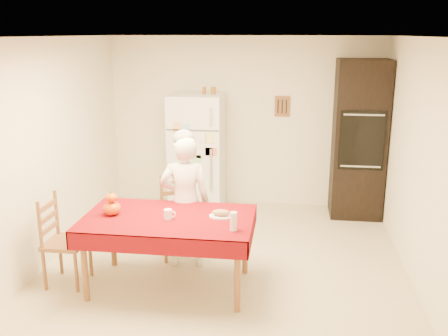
% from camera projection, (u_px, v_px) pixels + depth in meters
% --- Properties ---
extents(floor, '(4.50, 4.50, 0.00)m').
position_uv_depth(floor, '(224.00, 267.00, 5.59)').
color(floor, '#C0B08B').
rests_on(floor, ground).
extents(room_shell, '(4.02, 4.52, 2.51)m').
position_uv_depth(room_shell, '(225.00, 124.00, 5.16)').
color(room_shell, beige).
rests_on(room_shell, ground).
extents(refrigerator, '(0.75, 0.74, 1.70)m').
position_uv_depth(refrigerator, '(197.00, 153.00, 7.25)').
color(refrigerator, white).
rests_on(refrigerator, floor).
extents(oven_cabinet, '(0.70, 0.62, 2.20)m').
position_uv_depth(oven_cabinet, '(359.00, 140.00, 6.93)').
color(oven_cabinet, black).
rests_on(oven_cabinet, floor).
extents(dining_table, '(1.70, 1.00, 0.76)m').
position_uv_depth(dining_table, '(168.00, 224.00, 4.99)').
color(dining_table, brown).
rests_on(dining_table, floor).
extents(chair_far, '(0.53, 0.52, 0.95)m').
position_uv_depth(chair_far, '(178.00, 213.00, 5.82)').
color(chair_far, brown).
rests_on(chair_far, floor).
extents(chair_left, '(0.40, 0.42, 0.95)m').
position_uv_depth(chair_left, '(60.00, 237.00, 5.12)').
color(chair_left, brown).
rests_on(chair_left, floor).
extents(seated_woman, '(0.60, 0.45, 1.49)m').
position_uv_depth(seated_woman, '(185.00, 202.00, 5.47)').
color(seated_woman, white).
rests_on(seated_woman, floor).
extents(coffee_mug, '(0.08, 0.08, 0.10)m').
position_uv_depth(coffee_mug, '(168.00, 214.00, 4.91)').
color(coffee_mug, white).
rests_on(coffee_mug, dining_table).
extents(pumpkin_lower, '(0.18, 0.18, 0.14)m').
position_uv_depth(pumpkin_lower, '(112.00, 208.00, 5.02)').
color(pumpkin_lower, orange).
rests_on(pumpkin_lower, dining_table).
extents(pumpkin_upper, '(0.12, 0.12, 0.09)m').
position_uv_depth(pumpkin_upper, '(111.00, 198.00, 4.99)').
color(pumpkin_upper, '#D33704').
rests_on(pumpkin_upper, pumpkin_lower).
extents(wine_glass, '(0.07, 0.07, 0.18)m').
position_uv_depth(wine_glass, '(234.00, 221.00, 4.62)').
color(wine_glass, white).
rests_on(wine_glass, dining_table).
extents(bread_plate, '(0.24, 0.24, 0.02)m').
position_uv_depth(bread_plate, '(221.00, 216.00, 4.96)').
color(bread_plate, white).
rests_on(bread_plate, dining_table).
extents(bread_loaf, '(0.18, 0.10, 0.06)m').
position_uv_depth(bread_loaf, '(221.00, 213.00, 4.95)').
color(bread_loaf, '#9F794E').
rests_on(bread_loaf, bread_plate).
extents(spice_jar_left, '(0.05, 0.05, 0.10)m').
position_uv_depth(spice_jar_left, '(204.00, 90.00, 7.04)').
color(spice_jar_left, brown).
rests_on(spice_jar_left, refrigerator).
extents(spice_jar_mid, '(0.05, 0.05, 0.10)m').
position_uv_depth(spice_jar_mid, '(213.00, 90.00, 7.03)').
color(spice_jar_mid, brown).
rests_on(spice_jar_mid, refrigerator).
extents(spice_jar_right, '(0.05, 0.05, 0.10)m').
position_uv_depth(spice_jar_right, '(214.00, 90.00, 7.03)').
color(spice_jar_right, brown).
rests_on(spice_jar_right, refrigerator).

